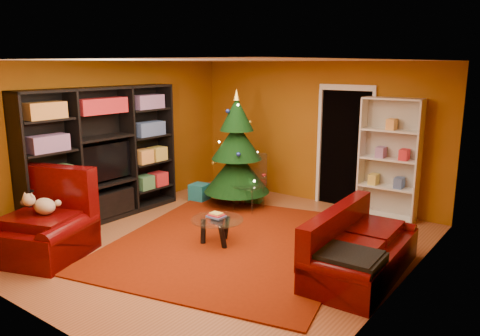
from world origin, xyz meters
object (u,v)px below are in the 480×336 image
Objects in this scene: gift_box_red at (258,186)px; dog at (45,206)px; sofa at (363,243)px; media_unit at (103,155)px; christmas_tree at (237,150)px; white_bookshelf at (389,159)px; coffee_table at (217,231)px; armchair at (41,223)px; gift_box_teal at (200,192)px; gift_box_green at (254,195)px; rug at (233,242)px; acrylic_chair at (249,185)px.

dog is (-0.45, -4.37, 0.58)m from gift_box_red.
sofa reaches higher than gift_box_red.
media_unit is 4.38m from sofa.
christmas_tree reaches higher than white_bookshelf.
armchair is at bearing -132.77° from coffee_table.
media_unit is 2.05m from gift_box_teal.
gift_box_green is 0.72m from gift_box_red.
media_unit is at bearing -170.47° from rug.
white_bookshelf is 2.42m from acrylic_chair.
dog is (-0.80, -3.74, 0.56)m from gift_box_green.
media_unit is 2.87m from gift_box_green.
white_bookshelf is 5.18× the size of dog.
sofa is (3.19, -2.39, 0.29)m from gift_box_red.
white_bookshelf is at bearing 61.35° from rug.
dog is at bearing -111.34° from acrylic_chair.
dog is at bearing -127.44° from white_bookshelf.
acrylic_chair is at bearing 109.90° from coffee_table.
armchair is at bearing -102.35° from gift_box_green.
rug is 9.38× the size of dog.
gift_box_teal is at bearing 69.31° from sofa.
christmas_tree is 8.84× the size of gift_box_red.
media_unit reaches higher than gift_box_teal.
gift_box_green is (0.15, 0.35, -0.89)m from christmas_tree.
white_bookshelf is (2.45, 0.96, -0.03)m from christmas_tree.
white_bookshelf is at bearing -0.43° from gift_box_red.
gift_box_green is (1.45, 2.28, -0.96)m from media_unit.
coffee_table is (1.13, -2.68, 0.08)m from gift_box_red.
coffee_table is at bearing -73.93° from acrylic_chair.
media_unit is 8.92× the size of gift_box_teal.
acrylic_chair reaches higher than sofa.
sofa is at bearing 8.25° from dog.
sofa is (3.65, 1.98, -0.29)m from dog.
dog is at bearing 45.00° from armchair.
media_unit reaches higher than acrylic_chair.
white_bookshelf reaches higher than gift_box_teal.
christmas_tree is 7.66× the size of gift_box_green.
rug is at bearing -36.16° from gift_box_teal.
acrylic_chair is (1.02, 3.24, -0.24)m from dog.
armchair is (0.06, -3.26, 0.31)m from gift_box_teal.
armchair is 1.31× the size of acrylic_chair.
armchair is 2.40m from coffee_table.
gift_box_green is at bearing 57.38° from armchair.
gift_box_red is 0.32× the size of coffee_table.
white_bookshelf is at bearing 34.37° from armchair.
white_bookshelf is 5.44m from armchair.
gift_box_green is at bearing 30.97° from gift_box_teal.
sofa reaches higher than rug.
acrylic_chair is (0.37, -0.14, -0.57)m from christmas_tree.
white_bookshelf is at bearing 34.23° from dog.
gift_box_green reaches higher than rug.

